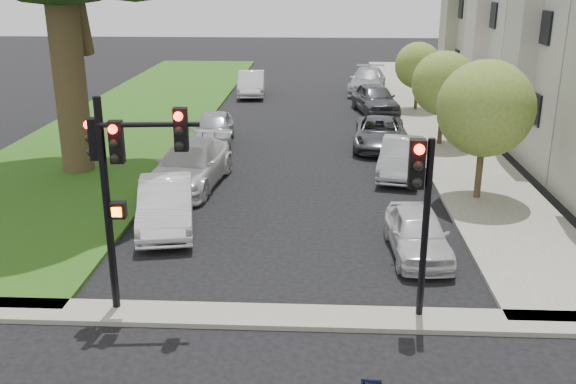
{
  "coord_description": "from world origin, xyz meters",
  "views": [
    {
      "loc": [
        0.78,
        -10.67,
        7.33
      ],
      "look_at": [
        0.0,
        5.0,
        2.0
      ],
      "focal_mm": 40.0,
      "sensor_mm": 36.0,
      "label": 1
    }
  ],
  "objects_px": {
    "small_tree_b": "(444,83)",
    "car_parked_9": "(251,84)",
    "traffic_signal_main": "(122,168)",
    "traffic_signal_secondary": "(421,196)",
    "car_parked_1": "(401,157)",
    "car_parked_2": "(379,133)",
    "car_parked_7": "(214,128)",
    "small_tree_c": "(418,66)",
    "car_parked_3": "(375,99)",
    "car_parked_4": "(367,81)",
    "small_tree_a": "(485,109)",
    "car_parked_0": "(418,233)",
    "car_parked_5": "(166,204)",
    "car_parked_6": "(191,165)"
  },
  "relations": [
    {
      "from": "traffic_signal_secondary",
      "to": "car_parked_6",
      "type": "height_order",
      "value": "traffic_signal_secondary"
    },
    {
      "from": "small_tree_b",
      "to": "car_parked_0",
      "type": "distance_m",
      "value": 12.45
    },
    {
      "from": "small_tree_b",
      "to": "car_parked_3",
      "type": "xyz_separation_m",
      "value": [
        -2.34,
        7.15,
        -2.01
      ]
    },
    {
      "from": "small_tree_c",
      "to": "car_parked_3",
      "type": "bearing_deg",
      "value": -164.38
    },
    {
      "from": "traffic_signal_main",
      "to": "car_parked_5",
      "type": "bearing_deg",
      "value": 94.54
    },
    {
      "from": "car_parked_3",
      "to": "car_parked_1",
      "type": "bearing_deg",
      "value": -100.32
    },
    {
      "from": "small_tree_c",
      "to": "small_tree_b",
      "type": "bearing_deg",
      "value": -90.0
    },
    {
      "from": "car_parked_0",
      "to": "car_parked_7",
      "type": "height_order",
      "value": "car_parked_7"
    },
    {
      "from": "small_tree_b",
      "to": "car_parked_1",
      "type": "xyz_separation_m",
      "value": [
        -2.27,
        -4.54,
        -2.11
      ]
    },
    {
      "from": "small_tree_b",
      "to": "car_parked_9",
      "type": "height_order",
      "value": "small_tree_b"
    },
    {
      "from": "traffic_signal_main",
      "to": "car_parked_1",
      "type": "relative_size",
      "value": 1.16
    },
    {
      "from": "car_parked_2",
      "to": "car_parked_9",
      "type": "distance_m",
      "value": 14.45
    },
    {
      "from": "car_parked_1",
      "to": "car_parked_2",
      "type": "distance_m",
      "value": 4.21
    },
    {
      "from": "car_parked_1",
      "to": "car_parked_4",
      "type": "distance_m",
      "value": 18.12
    },
    {
      "from": "traffic_signal_main",
      "to": "car_parked_7",
      "type": "xyz_separation_m",
      "value": [
        -0.58,
        15.45,
        -2.7
      ]
    },
    {
      "from": "small_tree_a",
      "to": "car_parked_5",
      "type": "relative_size",
      "value": 1.06
    },
    {
      "from": "traffic_signal_secondary",
      "to": "car_parked_0",
      "type": "distance_m",
      "value": 4.22
    },
    {
      "from": "car_parked_2",
      "to": "car_parked_5",
      "type": "height_order",
      "value": "car_parked_5"
    },
    {
      "from": "car_parked_6",
      "to": "car_parked_0",
      "type": "bearing_deg",
      "value": -31.61
    },
    {
      "from": "small_tree_c",
      "to": "car_parked_9",
      "type": "bearing_deg",
      "value": 155.48
    },
    {
      "from": "car_parked_0",
      "to": "car_parked_1",
      "type": "distance_m",
      "value": 7.43
    },
    {
      "from": "car_parked_6",
      "to": "car_parked_7",
      "type": "distance_m",
      "value": 6.22
    },
    {
      "from": "traffic_signal_main",
      "to": "car_parked_7",
      "type": "relative_size",
      "value": 1.18
    },
    {
      "from": "car_parked_5",
      "to": "car_parked_9",
      "type": "bearing_deg",
      "value": 78.22
    },
    {
      "from": "car_parked_1",
      "to": "car_parked_6",
      "type": "height_order",
      "value": "car_parked_6"
    },
    {
      "from": "small_tree_a",
      "to": "traffic_signal_secondary",
      "type": "distance_m",
      "value": 8.77
    },
    {
      "from": "car_parked_6",
      "to": "car_parked_9",
      "type": "height_order",
      "value": "car_parked_6"
    },
    {
      "from": "traffic_signal_main",
      "to": "traffic_signal_secondary",
      "type": "height_order",
      "value": "traffic_signal_main"
    },
    {
      "from": "small_tree_c",
      "to": "car_parked_0",
      "type": "distance_m",
      "value": 20.04
    },
    {
      "from": "car_parked_2",
      "to": "small_tree_a",
      "type": "bearing_deg",
      "value": -63.11
    },
    {
      "from": "traffic_signal_secondary",
      "to": "traffic_signal_main",
      "type": "bearing_deg",
      "value": 179.64
    },
    {
      "from": "car_parked_9",
      "to": "car_parked_6",
      "type": "bearing_deg",
      "value": -94.95
    },
    {
      "from": "car_parked_5",
      "to": "car_parked_9",
      "type": "relative_size",
      "value": 0.97
    },
    {
      "from": "traffic_signal_secondary",
      "to": "car_parked_4",
      "type": "relative_size",
      "value": 0.77
    },
    {
      "from": "car_parked_1",
      "to": "car_parked_7",
      "type": "distance_m",
      "value": 9.14
    },
    {
      "from": "small_tree_a",
      "to": "traffic_signal_secondary",
      "type": "bearing_deg",
      "value": -111.82
    },
    {
      "from": "car_parked_4",
      "to": "small_tree_c",
      "type": "bearing_deg",
      "value": -59.84
    },
    {
      "from": "small_tree_a",
      "to": "small_tree_c",
      "type": "bearing_deg",
      "value": 90.0
    },
    {
      "from": "small_tree_c",
      "to": "traffic_signal_main",
      "type": "relative_size",
      "value": 0.78
    },
    {
      "from": "car_parked_2",
      "to": "car_parked_4",
      "type": "relative_size",
      "value": 0.87
    },
    {
      "from": "small_tree_a",
      "to": "car_parked_0",
      "type": "relative_size",
      "value": 1.28
    },
    {
      "from": "traffic_signal_secondary",
      "to": "car_parked_6",
      "type": "xyz_separation_m",
      "value": [
        -6.81,
        9.27,
        -2.12
      ]
    },
    {
      "from": "small_tree_b",
      "to": "car_parked_0",
      "type": "height_order",
      "value": "small_tree_b"
    },
    {
      "from": "traffic_signal_main",
      "to": "car_parked_7",
      "type": "distance_m",
      "value": 15.69
    },
    {
      "from": "car_parked_3",
      "to": "car_parked_4",
      "type": "distance_m",
      "value": 6.42
    },
    {
      "from": "car_parked_4",
      "to": "car_parked_9",
      "type": "bearing_deg",
      "value": -161.85
    },
    {
      "from": "traffic_signal_secondary",
      "to": "car_parked_1",
      "type": "xyz_separation_m",
      "value": [
        0.99,
        10.93,
        -2.2
      ]
    },
    {
      "from": "car_parked_0",
      "to": "small_tree_a",
      "type": "bearing_deg",
      "value": 57.52
    },
    {
      "from": "car_parked_3",
      "to": "car_parked_7",
      "type": "bearing_deg",
      "value": -148.42
    },
    {
      "from": "traffic_signal_secondary",
      "to": "car_parked_7",
      "type": "xyz_separation_m",
      "value": [
        -6.94,
        15.49,
        -2.19
      ]
    }
  ]
}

